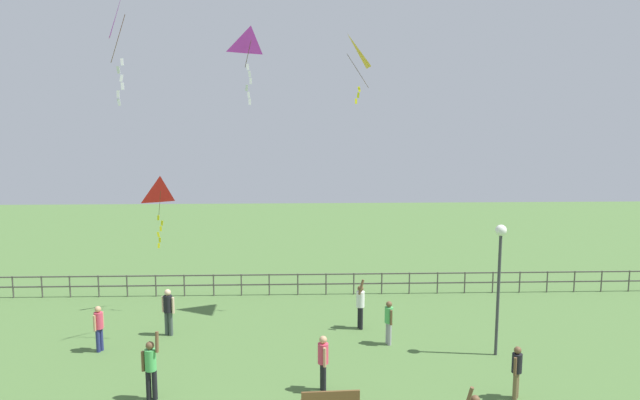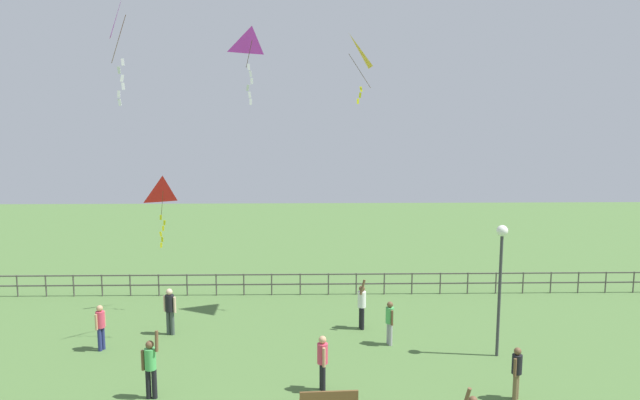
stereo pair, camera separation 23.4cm
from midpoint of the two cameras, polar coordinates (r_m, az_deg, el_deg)
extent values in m
cylinder|color=#38383D|center=(20.61, 16.79, -8.66)|extent=(0.10, 0.10, 4.00)
sphere|color=white|center=(20.09, 17.06, -2.78)|extent=(0.36, 0.36, 0.36)
cube|color=brown|center=(16.28, 1.29, -18.07)|extent=(1.50, 0.13, 0.36)
cylinder|color=black|center=(22.57, 4.30, -11.04)|extent=(0.14, 0.14, 0.82)
cylinder|color=black|center=(22.71, 4.15, -10.92)|extent=(0.14, 0.14, 0.82)
cylinder|color=white|center=(22.42, 4.25, -9.28)|extent=(0.30, 0.30, 0.58)
sphere|color=brown|center=(22.30, 4.26, -8.30)|extent=(0.22, 0.22, 0.22)
cylinder|color=brown|center=(22.07, 4.32, -8.17)|extent=(0.25, 0.15, 0.56)
cylinder|color=brown|center=(22.61, 4.07, -9.22)|extent=(0.09, 0.09, 0.55)
cylinder|color=#3F4C47|center=(22.62, -13.39, -11.18)|extent=(0.15, 0.15, 0.85)
cylinder|color=#3F4C47|center=(22.71, -13.75, -11.11)|extent=(0.15, 0.15, 0.85)
cylinder|color=black|center=(22.43, -13.64, -9.39)|extent=(0.31, 0.31, 0.60)
sphere|color=beige|center=(22.31, -13.67, -8.38)|extent=(0.23, 0.23, 0.23)
cylinder|color=beige|center=(22.33, -13.19, -9.56)|extent=(0.09, 0.09, 0.57)
cylinder|color=beige|center=(22.56, -14.07, -9.41)|extent=(0.09, 0.09, 0.57)
cylinder|color=navy|center=(21.99, -19.41, -12.12)|extent=(0.13, 0.13, 0.78)
cylinder|color=navy|center=(21.88, -19.68, -12.23)|extent=(0.13, 0.13, 0.78)
cylinder|color=#D83F59|center=(21.71, -19.63, -10.52)|extent=(0.29, 0.29, 0.55)
sphere|color=tan|center=(21.59, -19.68, -9.56)|extent=(0.21, 0.21, 0.21)
cylinder|color=tan|center=(21.86, -19.30, -10.46)|extent=(0.09, 0.09, 0.53)
cylinder|color=tan|center=(21.59, -19.97, -10.74)|extent=(0.09, 0.09, 0.53)
cylinder|color=brown|center=(14.63, 14.07, -17.61)|extent=(0.22, 0.22, 0.54)
cylinder|color=brown|center=(18.43, 18.33, -16.20)|extent=(0.13, 0.13, 0.76)
cylinder|color=brown|center=(18.30, 18.20, -16.38)|extent=(0.13, 0.13, 0.76)
cylinder|color=black|center=(18.11, 18.37, -14.41)|extent=(0.28, 0.28, 0.54)
sphere|color=brown|center=(17.97, 18.42, -13.32)|extent=(0.21, 0.21, 0.21)
cylinder|color=brown|center=(18.29, 18.52, -14.30)|extent=(0.08, 0.08, 0.51)
cylinder|color=brown|center=(17.95, 18.20, -14.72)|extent=(0.08, 0.08, 0.51)
cylinder|color=black|center=(18.13, -14.91, -16.33)|extent=(0.14, 0.14, 0.85)
cylinder|color=black|center=(18.17, -15.44, -16.29)|extent=(0.14, 0.14, 0.85)
cylinder|color=#4CB259|center=(17.87, -15.27, -14.20)|extent=(0.31, 0.31, 0.60)
sphere|color=brown|center=(17.71, -15.32, -12.96)|extent=(0.23, 0.23, 0.23)
cylinder|color=brown|center=(17.57, -14.71, -12.69)|extent=(0.09, 0.16, 0.58)
cylinder|color=brown|center=(17.93, -15.92, -14.27)|extent=(0.09, 0.09, 0.57)
cylinder|color=black|center=(17.91, 0.68, -16.39)|extent=(0.14, 0.14, 0.83)
cylinder|color=black|center=(18.05, 0.57, -16.18)|extent=(0.14, 0.14, 0.83)
cylinder|color=#D83F59|center=(17.70, 0.63, -14.20)|extent=(0.30, 0.30, 0.59)
sphere|color=tan|center=(17.55, 0.63, -12.98)|extent=(0.22, 0.22, 0.22)
cylinder|color=tan|center=(17.53, 0.77, -14.56)|extent=(0.09, 0.09, 0.56)
cylinder|color=tan|center=(17.89, 0.49, -14.06)|extent=(0.09, 0.09, 0.56)
cylinder|color=#99999E|center=(21.25, 6.95, -12.42)|extent=(0.13, 0.13, 0.77)
cylinder|color=#99999E|center=(21.38, 6.77, -12.29)|extent=(0.13, 0.13, 0.77)
cylinder|color=#4CB259|center=(21.09, 6.89, -10.69)|extent=(0.28, 0.28, 0.55)
sphere|color=brown|center=(20.97, 6.91, -9.72)|extent=(0.21, 0.21, 0.21)
cylinder|color=brown|center=(20.94, 7.11, -10.93)|extent=(0.08, 0.08, 0.52)
cylinder|color=brown|center=(21.26, 6.67, -10.62)|extent=(0.08, 0.08, 0.52)
pyramid|color=#B22DB2|center=(18.22, -17.41, 16.26)|extent=(0.68, 0.88, 1.32)
cylinder|color=#4C381E|center=(18.13, -18.02, 14.18)|extent=(0.42, 0.17, 1.32)
cube|color=white|center=(18.08, -17.68, 12.23)|extent=(0.11, 0.05, 0.21)
cube|color=white|center=(18.05, -17.99, 11.52)|extent=(0.10, 0.04, 0.20)
cube|color=white|center=(18.05, -17.73, 10.83)|extent=(0.11, 0.04, 0.21)
cube|color=white|center=(18.05, -17.64, 10.14)|extent=(0.10, 0.05, 0.21)
cube|color=white|center=(18.02, -18.02, 9.42)|extent=(0.08, 0.03, 0.20)
cube|color=white|center=(18.02, -17.94, 8.73)|extent=(0.11, 0.02, 0.21)
pyramid|color=yellow|center=(22.85, 3.02, 13.55)|extent=(0.83, 1.04, 1.23)
cylinder|color=#4C381E|center=(22.84, 4.05, 12.00)|extent=(0.82, 0.02, 1.23)
cube|color=yellow|center=(22.85, 4.17, 10.34)|extent=(0.12, 0.05, 0.21)
cube|color=yellow|center=(22.82, 4.08, 9.79)|extent=(0.10, 0.03, 0.21)
cube|color=yellow|center=(22.77, 3.88, 9.24)|extent=(0.08, 0.04, 0.20)
pyramid|color=red|center=(24.02, -14.24, 0.85)|extent=(1.06, 0.86, 1.09)
cylinder|color=#4C381E|center=(24.33, -14.33, -0.35)|extent=(0.23, 0.44, 1.09)
cube|color=yellow|center=(24.39, -14.45, -1.59)|extent=(0.10, 0.04, 0.20)
cube|color=yellow|center=(24.46, -14.12, -2.08)|extent=(0.10, 0.03, 0.21)
cube|color=yellow|center=(24.49, -14.24, -2.59)|extent=(0.09, 0.02, 0.20)
cube|color=yellow|center=(24.51, -14.45, -3.12)|extent=(0.12, 0.03, 0.21)
cube|color=yellow|center=(24.56, -14.32, -3.61)|extent=(0.09, 0.04, 0.20)
cube|color=yellow|center=(24.60, -14.41, -4.12)|extent=(0.09, 0.03, 0.20)
pyramid|color=#B22DB2|center=(19.93, -6.04, 14.69)|extent=(1.01, 0.95, 0.84)
cylinder|color=#4C381E|center=(20.03, -6.33, 13.46)|extent=(0.25, 0.28, 0.84)
cube|color=white|center=(19.99, -6.37, 12.30)|extent=(0.10, 0.04, 0.21)
cube|color=white|center=(20.00, -6.19, 11.67)|extent=(0.10, 0.02, 0.21)
cube|color=white|center=(20.00, -6.09, 11.04)|extent=(0.08, 0.03, 0.20)
cube|color=white|center=(19.94, -6.46, 10.41)|extent=(0.11, 0.04, 0.21)
cube|color=white|center=(19.96, -6.28, 9.78)|extent=(0.11, 0.03, 0.21)
cube|color=white|center=(19.97, -6.19, 9.15)|extent=(0.08, 0.03, 0.20)
cylinder|color=#4C4742|center=(29.21, -26.34, -7.24)|extent=(0.06, 0.06, 0.95)
cylinder|color=#4C4742|center=(28.72, -24.12, -7.36)|extent=(0.06, 0.06, 0.95)
cylinder|color=#4C4742|center=(28.28, -21.90, -7.46)|extent=(0.06, 0.06, 0.95)
cylinder|color=#4C4742|center=(27.88, -19.55, -7.56)|extent=(0.06, 0.06, 0.95)
cylinder|color=#4C4742|center=(27.53, -17.15, -7.65)|extent=(0.06, 0.06, 0.95)
cylinder|color=#4C4742|center=(27.22, -14.66, -7.73)|extent=(0.06, 0.06, 0.95)
cylinder|color=#4C4742|center=(26.97, -12.12, -7.80)|extent=(0.06, 0.06, 0.95)
cylinder|color=#4C4742|center=(26.76, -9.46, -7.85)|extent=(0.06, 0.06, 0.95)
cylinder|color=#4C4742|center=(26.62, -6.90, -7.88)|extent=(0.06, 0.06, 0.95)
cylinder|color=#4C4742|center=(26.53, -4.30, -7.90)|extent=(0.06, 0.06, 0.95)
cylinder|color=#4C4742|center=(26.49, -1.61, -7.90)|extent=(0.06, 0.06, 0.95)
cylinder|color=#4C4742|center=(26.51, 1.05, -7.89)|extent=(0.06, 0.06, 0.95)
cylinder|color=#4C4742|center=(26.58, 3.68, -7.86)|extent=(0.06, 0.06, 0.95)
cylinder|color=#4C4742|center=(26.71, 6.30, -7.81)|extent=(0.06, 0.06, 0.95)
cylinder|color=#4C4742|center=(26.90, 8.87, -7.75)|extent=(0.06, 0.06, 0.95)
cylinder|color=#4C4742|center=(27.14, 11.46, -7.67)|extent=(0.06, 0.06, 0.95)
cylinder|color=#4C4742|center=(27.42, 13.93, -7.58)|extent=(0.06, 0.06, 0.95)
cylinder|color=#4C4742|center=(27.77, 16.41, -7.48)|extent=(0.06, 0.06, 0.95)
cylinder|color=#4C4742|center=(28.15, 18.74, -7.37)|extent=(0.06, 0.06, 0.95)
cylinder|color=#4C4742|center=(28.58, 21.06, -7.25)|extent=(0.06, 0.06, 0.95)
cylinder|color=#4C4742|center=(29.06, 23.29, -7.12)|extent=(0.06, 0.06, 0.95)
cylinder|color=#4C4742|center=(29.58, 25.44, -6.99)|extent=(0.06, 0.06, 0.95)
cylinder|color=#4C4742|center=(30.15, 27.55, -6.85)|extent=(0.06, 0.06, 0.95)
cube|color=#4C4742|center=(26.37, -2.08, -7.00)|extent=(36.00, 0.05, 0.05)
cube|color=#4C4742|center=(26.49, -2.08, -7.91)|extent=(36.00, 0.05, 0.05)
camera|label=1|loc=(0.12, -89.62, 0.06)|focal=34.10mm
camera|label=2|loc=(0.12, 90.38, -0.06)|focal=34.10mm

